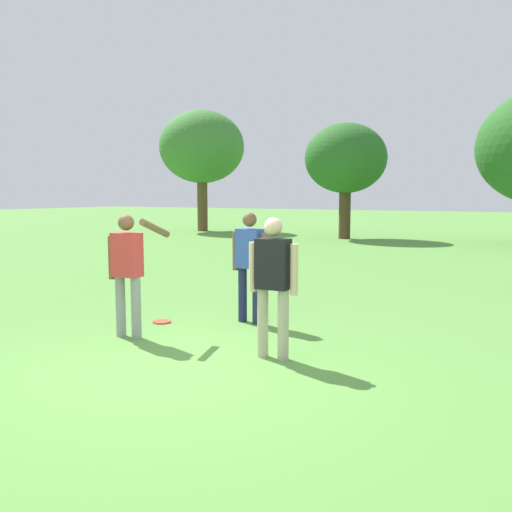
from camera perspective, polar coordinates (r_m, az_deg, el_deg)
name	(u,v)px	position (r m, az deg, el deg)	size (l,w,h in m)	color
ground_plane	(188,368)	(6.12, -7.21, -11.63)	(120.00, 120.00, 0.00)	#568E3D
person_thrower	(273,278)	(6.22, 1.81, -2.37)	(0.61, 0.24, 1.64)	#B7AD93
person_catcher	(128,266)	(7.35, -13.34, -1.02)	(0.61, 0.70, 1.64)	gray
person_bystander	(250,260)	(7.97, -0.68, -0.41)	(0.61, 0.25, 1.64)	#1E234C
frisbee	(162,322)	(8.25, -9.90, -6.83)	(0.27, 0.27, 0.03)	#E04733
tree_tall_left	(202,147)	(28.71, -5.73, 11.30)	(4.39, 4.39, 6.23)	brown
tree_broad_center	(346,159)	(23.78, 9.43, 10.04)	(3.50, 3.50, 4.93)	#4C3823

